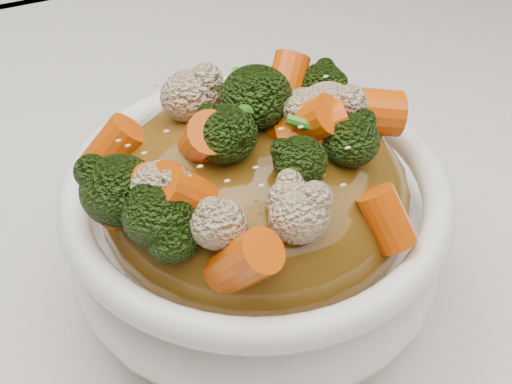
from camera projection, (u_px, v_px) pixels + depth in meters
name	position (u px, v px, depth m)	size (l,w,h in m)	color
tablecloth	(304.00, 303.00, 0.47)	(1.20, 0.80, 0.04)	silver
bowl	(256.00, 233.00, 0.43)	(0.20, 0.20, 0.08)	white
sauce_base	(256.00, 196.00, 0.41)	(0.16, 0.16, 0.09)	brown
carrots	(256.00, 104.00, 0.37)	(0.16, 0.16, 0.05)	#E05307
broccoli	(256.00, 106.00, 0.37)	(0.16, 0.16, 0.04)	black
cauliflower	(256.00, 109.00, 0.37)	(0.16, 0.16, 0.03)	beige
scallions	(256.00, 103.00, 0.37)	(0.12, 0.12, 0.02)	#38801D
sesame_seeds	(256.00, 103.00, 0.37)	(0.15, 0.15, 0.01)	beige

